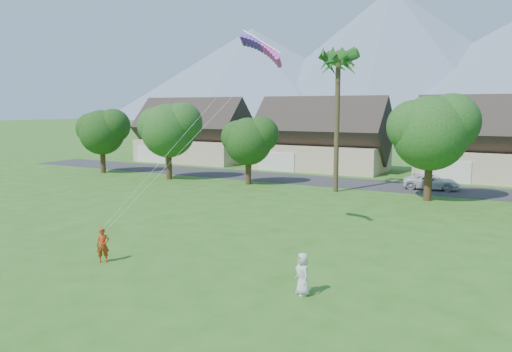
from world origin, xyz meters
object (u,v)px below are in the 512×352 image
Objects in this scene: watcher at (303,274)px; parafoil_kite at (263,47)px; parked_car at (431,182)px; kite_flyer at (103,245)px.

watcher is 0.64× the size of parafoil_kite.
parked_car is at bearing 73.10° from parafoil_kite.
watcher is at bearing -34.36° from kite_flyer.
parafoil_kite is at bearing 158.87° from parked_car.
kite_flyer is 13.41m from parafoil_kite.
kite_flyer is at bearing -125.34° from parafoil_kite.
kite_flyer reaches higher than parked_car.
watcher is 29.78m from parked_car.
watcher is 13.28m from parafoil_kite.
kite_flyer is 0.34× the size of parked_car.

